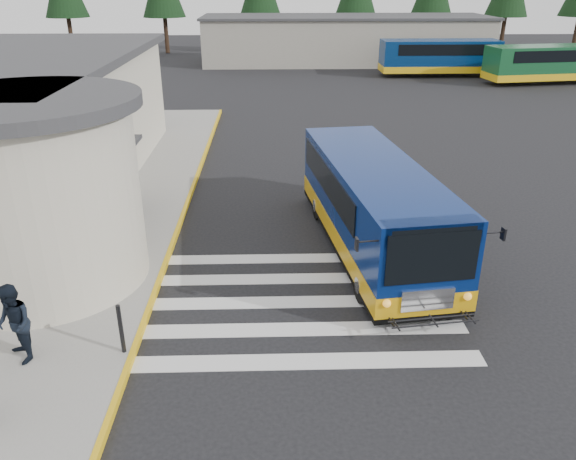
{
  "coord_description": "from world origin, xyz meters",
  "views": [
    {
      "loc": [
        -1.0,
        -12.92,
        7.51
      ],
      "look_at": [
        -0.63,
        -0.5,
        1.87
      ],
      "focal_mm": 35.0,
      "sensor_mm": 36.0,
      "label": 1
    }
  ],
  "objects_px": {
    "transit_bus": "(373,210)",
    "far_bus_b": "(547,62)",
    "pedestrian_b": "(14,324)",
    "far_bus_a": "(439,56)",
    "bollard": "(121,329)"
  },
  "relations": [
    {
      "from": "transit_bus",
      "to": "far_bus_b",
      "type": "height_order",
      "value": "far_bus_b"
    },
    {
      "from": "transit_bus",
      "to": "pedestrian_b",
      "type": "height_order",
      "value": "transit_bus"
    },
    {
      "from": "transit_bus",
      "to": "far_bus_a",
      "type": "distance_m",
      "value": 33.6
    },
    {
      "from": "transit_bus",
      "to": "pedestrian_b",
      "type": "bearing_deg",
      "value": -154.42
    },
    {
      "from": "bollard",
      "to": "far_bus_a",
      "type": "xyz_separation_m",
      "value": [
        16.94,
        36.94,
        0.86
      ]
    },
    {
      "from": "transit_bus",
      "to": "bollard",
      "type": "distance_m",
      "value": 8.03
    },
    {
      "from": "far_bus_b",
      "to": "transit_bus",
      "type": "bearing_deg",
      "value": 139.08
    },
    {
      "from": "transit_bus",
      "to": "pedestrian_b",
      "type": "xyz_separation_m",
      "value": [
        -8.26,
        -5.33,
        -0.24
      ]
    },
    {
      "from": "pedestrian_b",
      "to": "far_bus_b",
      "type": "relative_size",
      "value": 0.18
    },
    {
      "from": "pedestrian_b",
      "to": "far_bus_b",
      "type": "xyz_separation_m",
      "value": [
        26.23,
        33.42,
        0.53
      ]
    },
    {
      "from": "far_bus_a",
      "to": "pedestrian_b",
      "type": "bearing_deg",
      "value": 152.7
    },
    {
      "from": "bollard",
      "to": "transit_bus",
      "type": "bearing_deg",
      "value": 39.64
    },
    {
      "from": "pedestrian_b",
      "to": "bollard",
      "type": "distance_m",
      "value": 2.12
    },
    {
      "from": "transit_bus",
      "to": "far_bus_b",
      "type": "xyz_separation_m",
      "value": [
        17.98,
        28.09,
        0.29
      ]
    },
    {
      "from": "far_bus_b",
      "to": "pedestrian_b",
      "type": "bearing_deg",
      "value": 133.57
    }
  ]
}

